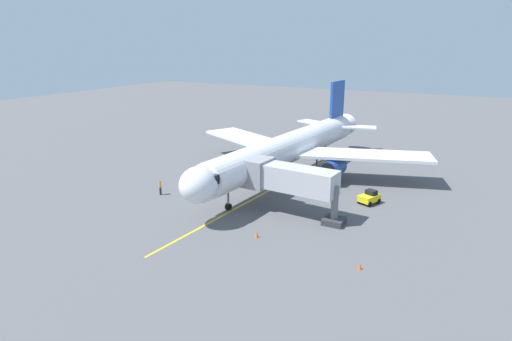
{
  "coord_description": "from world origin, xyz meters",
  "views": [
    {
      "loc": [
        -22.21,
        51.81,
        17.18
      ],
      "look_at": [
        0.22,
        9.37,
        3.0
      ],
      "focal_mm": 30.51,
      "sensor_mm": 36.0,
      "label": 1
    }
  ],
  "objects": [
    {
      "name": "safety_cone_nose_right",
      "position": [
        -5.23,
        19.51,
        0.28
      ],
      "size": [
        0.32,
        0.32,
        0.55
      ],
      "primitive_type": "cone",
      "color": "#F2590F",
      "rests_on": "ground"
    },
    {
      "name": "tug_near_nose",
      "position": [
        12.96,
        -12.82,
        0.7
      ],
      "size": [
        1.97,
        2.56,
        1.5
      ],
      "color": "white",
      "rests_on": "ground"
    },
    {
      "name": "jet_bridge",
      "position": [
        -4.88,
        12.8,
        3.76
      ],
      "size": [
        11.5,
        3.74,
        5.4
      ],
      "color": "#B7B7BC",
      "rests_on": "ground"
    },
    {
      "name": "airplane",
      "position": [
        -0.45,
        1.11,
        4.0
      ],
      "size": [
        34.69,
        40.35,
        11.5
      ],
      "color": "white",
      "rests_on": "ground"
    },
    {
      "name": "tug_portside",
      "position": [
        -12.17,
        5.92,
        0.7
      ],
      "size": [
        2.29,
        2.71,
        1.5
      ],
      "color": "yellow",
      "rests_on": "ground"
    },
    {
      "name": "ground_plane",
      "position": [
        0.0,
        0.0,
        0.0
      ],
      "size": [
        220.0,
        220.0,
        0.0
      ],
      "primitive_type": "plane",
      "color": "#565659"
    },
    {
      "name": "safety_cone_nose_left",
      "position": [
        -15.12,
        20.89,
        0.28
      ],
      "size": [
        0.32,
        0.32,
        0.55
      ],
      "primitive_type": "cone",
      "color": "#F2590F",
      "rests_on": "ground"
    },
    {
      "name": "ground_crew_marshaller",
      "position": [
        10.18,
        14.49,
        0.89
      ],
      "size": [
        0.47,
        0.45,
        1.71
      ],
      "color": "#23232D",
      "rests_on": "ground"
    },
    {
      "name": "apron_lead_in_line",
      "position": [
        -0.43,
        7.39,
        0.01
      ],
      "size": [
        3.5,
        39.89,
        0.01
      ],
      "primitive_type": "cube",
      "rotation": [
        0.0,
        0.0,
        -0.08
      ],
      "color": "yellow",
      "rests_on": "ground"
    }
  ]
}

